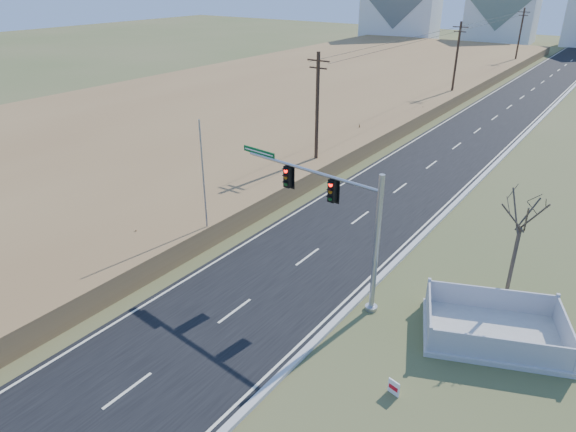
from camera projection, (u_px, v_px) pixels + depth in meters
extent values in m
plane|color=#485328|center=(262.00, 292.00, 24.71)|extent=(260.00, 260.00, 0.00)
cube|color=black|center=(518.00, 101.00, 61.55)|extent=(8.00, 180.00, 0.06)
cube|color=#B2AFA8|center=(556.00, 105.00, 59.36)|extent=(0.30, 180.00, 0.18)
cube|color=olive|center=(306.00, 86.00, 66.45)|extent=(38.00, 110.00, 1.30)
cylinder|color=#422D1E|center=(317.00, 116.00, 37.23)|extent=(0.26, 0.26, 9.00)
cube|color=#422D1E|center=(318.00, 61.00, 35.56)|extent=(1.80, 0.10, 0.10)
cube|color=#422D1E|center=(318.00, 68.00, 35.77)|extent=(1.40, 0.10, 0.10)
cylinder|color=#422D1E|center=(456.00, 63.00, 59.34)|extent=(0.26, 0.26, 9.00)
cube|color=#422D1E|center=(461.00, 27.00, 57.67)|extent=(1.80, 0.10, 0.10)
cube|color=#422D1E|center=(460.00, 32.00, 57.89)|extent=(1.40, 0.10, 0.10)
cylinder|color=#422D1E|center=(519.00, 38.00, 81.46)|extent=(0.26, 0.26, 9.00)
cube|color=#422D1E|center=(524.00, 12.00, 79.79)|extent=(1.80, 0.10, 0.10)
cube|color=#422D1E|center=(523.00, 15.00, 80.00)|extent=(1.40, 0.10, 0.10)
cube|color=silver|center=(401.00, 16.00, 116.12)|extent=(17.38, 13.12, 10.00)
cube|color=silver|center=(501.00, 21.00, 111.79)|extent=(14.66, 10.95, 9.00)
cylinder|color=#9EA0A5|center=(371.00, 308.00, 23.38)|extent=(0.56, 0.56, 0.19)
cylinder|color=#9EA0A5|center=(376.00, 246.00, 22.01)|extent=(0.24, 0.24, 6.57)
cylinder|color=#9EA0A5|center=(310.00, 171.00, 23.16)|extent=(7.48, 0.94, 0.15)
cube|color=black|center=(332.00, 191.00, 22.65)|extent=(0.37, 0.31, 1.05)
cube|color=black|center=(288.00, 177.00, 24.22)|extent=(0.37, 0.31, 1.05)
cube|color=#044F20|center=(259.00, 152.00, 24.99)|extent=(2.06, 0.26, 0.28)
cube|color=#B7B5AD|center=(493.00, 335.00, 21.60)|extent=(6.74, 5.75, 0.22)
cube|color=#A4A4A9|center=(501.00, 350.00, 19.75)|extent=(5.02, 2.10, 1.08)
cube|color=#A4A4A9|center=(490.00, 298.00, 22.91)|extent=(5.02, 2.10, 1.08)
cube|color=#A4A4A9|center=(429.00, 313.00, 21.88)|extent=(1.43, 3.36, 1.08)
cube|color=#A4A4A9|center=(566.00, 332.00, 20.77)|extent=(1.43, 3.36, 1.08)
cube|color=white|center=(394.00, 387.00, 18.56)|extent=(0.49, 0.16, 0.60)
cube|color=red|center=(393.00, 388.00, 18.54)|extent=(0.38, 0.11, 0.18)
cylinder|color=#B7B5AD|center=(209.00, 246.00, 28.69)|extent=(0.33, 0.33, 0.15)
cylinder|color=#9EA0A5|center=(204.00, 187.00, 27.16)|extent=(0.09, 0.09, 7.29)
cylinder|color=#4C3F33|center=(512.00, 266.00, 23.22)|extent=(0.17, 0.17, 3.82)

